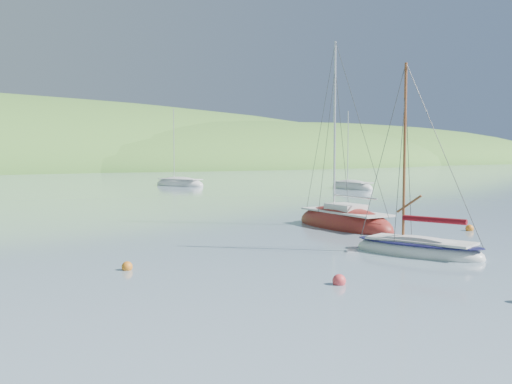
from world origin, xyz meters
TOP-DOWN VIEW (x-y plane):
  - ground at (0.00, 0.00)m, footprint 700.00×700.00m
  - daysailer_white at (3.69, 3.69)m, footprint 3.30×5.93m
  - sloop_red at (7.59, 11.91)m, footprint 3.73×8.18m
  - distant_sloop_b at (21.52, 56.67)m, footprint 5.28×8.48m
  - distant_sloop_d at (35.20, 37.90)m, footprint 3.59×7.61m
  - mooring_buoys at (1.05, 3.21)m, footprint 20.07×11.36m

SIDE VIEW (x-z plane):
  - ground at x=0.00m, z-range 0.00..0.00m
  - mooring_buoys at x=1.05m, z-range -0.10..0.34m
  - distant_sloop_d at x=35.20m, z-range -5.05..5.40m
  - distant_sloop_b at x=21.52m, z-range -5.51..5.89m
  - daysailer_white at x=3.69m, z-range -4.11..4.52m
  - sloop_red at x=7.59m, z-range -5.62..6.06m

